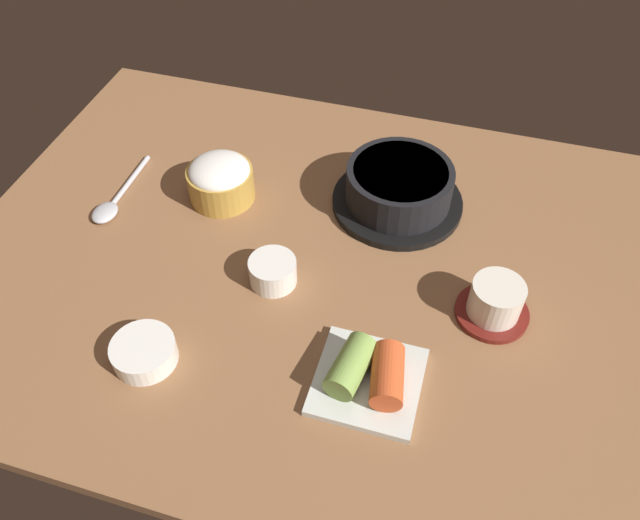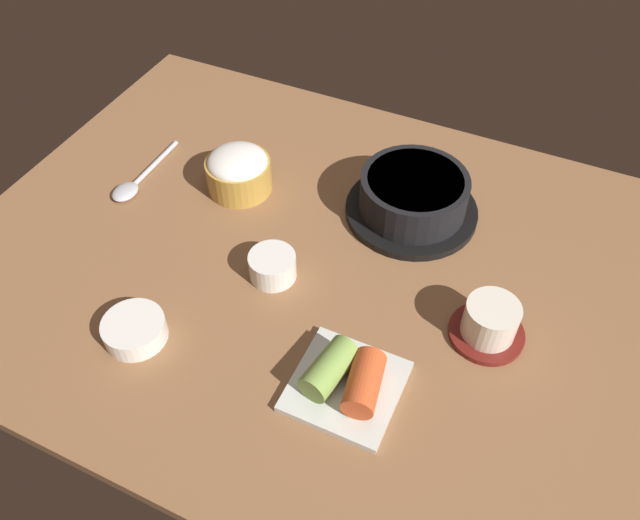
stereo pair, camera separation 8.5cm
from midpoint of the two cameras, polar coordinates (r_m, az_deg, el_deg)
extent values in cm
cube|color=brown|center=(89.75, 2.09, -0.60)|extent=(100.00, 76.00, 2.00)
cylinder|color=black|center=(96.85, 10.73, 4.28)|extent=(19.81, 19.81, 1.21)
cylinder|color=black|center=(94.55, 11.02, 5.79)|extent=(15.87, 15.87, 5.67)
cylinder|color=#D15619|center=(92.90, 11.24, 6.94)|extent=(13.97, 13.97, 0.60)
cylinder|color=#B78C38|center=(98.55, -4.87, 7.52)|extent=(10.05, 10.05, 5.14)
ellipsoid|color=white|center=(96.91, -4.96, 8.68)|extent=(9.25, 9.25, 3.52)
cylinder|color=maroon|center=(84.53, 17.59, -6.47)|extent=(9.62, 9.62, 0.80)
cylinder|color=silver|center=(82.32, 18.04, -5.31)|extent=(6.80, 6.80, 4.91)
cylinder|color=#C6D18C|center=(80.69, 18.39, -4.39)|extent=(5.78, 5.78, 0.40)
cylinder|color=white|center=(85.73, -1.49, -0.72)|extent=(6.50, 6.50, 3.75)
cylinder|color=#386B2D|center=(84.56, -1.51, -0.01)|extent=(5.33, 5.33, 0.50)
cube|color=silver|center=(76.65, 5.59, -11.48)|extent=(12.59, 12.59, 1.00)
cylinder|color=#7A9E47|center=(74.90, 4.13, -9.95)|extent=(5.13, 8.12, 3.86)
cylinder|color=#C64C23|center=(74.33, 7.33, -11.11)|extent=(5.04, 8.08, 3.86)
cylinder|color=white|center=(81.91, -13.55, -6.32)|extent=(8.00, 8.00, 2.85)
cylinder|color=#B73323|center=(81.02, -13.69, -5.85)|extent=(6.56, 6.56, 0.50)
cylinder|color=#B7B7BC|center=(105.59, -12.73, 8.06)|extent=(0.86, 14.24, 0.80)
ellipsoid|color=#B7B7BC|center=(101.35, -14.96, 5.78)|extent=(3.60, 4.68, 1.26)
camera|label=1|loc=(0.04, -87.13, 3.18)|focal=35.48mm
camera|label=2|loc=(0.04, 92.87, -3.18)|focal=35.48mm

